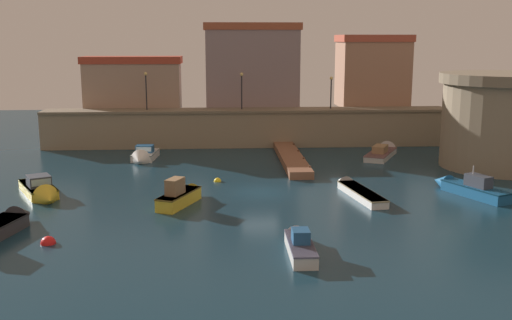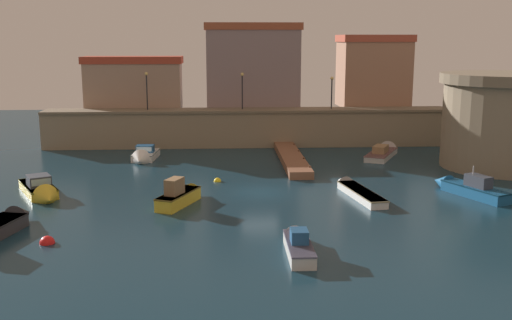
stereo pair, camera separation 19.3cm
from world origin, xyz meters
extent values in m
plane|color=#112D3D|center=(0.00, 0.00, 0.00)|extent=(99.97, 99.97, 0.00)
cube|color=gray|center=(0.00, 18.08, 1.67)|extent=(38.84, 2.83, 3.34)
cube|color=#73644F|center=(0.00, 18.08, 3.46)|extent=(38.84, 3.13, 0.24)
cube|color=#A2826D|center=(-11.28, 21.20, 5.58)|extent=(9.36, 3.40, 4.48)
cube|color=#A73C29|center=(-11.28, 21.20, 8.17)|extent=(9.73, 3.54, 0.70)
cube|color=gray|center=(0.61, 21.32, 7.20)|extent=(9.23, 3.65, 7.72)
cube|color=#A34F33|center=(0.61, 21.32, 11.41)|extent=(9.60, 3.80, 0.70)
cube|color=#A6765C|center=(13.04, 22.04, 6.62)|extent=(6.83, 5.09, 6.57)
cube|color=#B14C37|center=(13.04, 22.04, 10.26)|extent=(7.11, 5.30, 0.70)
cylinder|color=gray|center=(20.03, 6.98, 3.37)|extent=(9.67, 9.67, 6.74)
cylinder|color=#776852|center=(20.03, 6.98, 7.14)|extent=(10.44, 10.44, 0.80)
cube|color=brown|center=(3.30, 10.02, 0.30)|extent=(1.83, 13.29, 0.59)
cylinder|color=brown|center=(4.12, 15.00, 0.35)|extent=(0.20, 0.20, 0.70)
cylinder|color=brown|center=(4.12, 11.68, 0.35)|extent=(0.20, 0.20, 0.70)
cylinder|color=brown|center=(4.12, 8.36, 0.35)|extent=(0.20, 0.20, 0.70)
cylinder|color=brown|center=(4.12, 5.04, 0.35)|extent=(0.20, 0.20, 0.70)
cylinder|color=black|center=(-9.62, 18.08, 5.20)|extent=(0.12, 0.12, 3.25)
sphere|color=#F9D172|center=(-9.62, 18.08, 6.98)|extent=(0.32, 0.32, 0.32)
cylinder|color=black|center=(-0.58, 18.08, 5.16)|extent=(0.12, 0.12, 3.17)
sphere|color=#F9D172|center=(-0.58, 18.08, 6.90)|extent=(0.32, 0.32, 0.32)
cylinder|color=black|center=(8.05, 18.08, 4.96)|extent=(0.12, 0.12, 2.77)
sphere|color=#F9D172|center=(8.05, 18.08, 6.50)|extent=(0.32, 0.32, 0.32)
cube|color=silver|center=(1.11, -12.13, 0.33)|extent=(1.16, 3.99, 0.66)
cone|color=silver|center=(1.12, -9.63, 0.33)|extent=(1.09, 1.12, 1.08)
cube|color=#545269|center=(1.11, -12.13, 0.62)|extent=(1.18, 4.07, 0.08)
cube|color=navy|center=(1.11, -12.14, 0.97)|extent=(0.82, 1.02, 0.63)
cube|color=#99B7C6|center=(1.11, -11.63, 1.00)|extent=(0.73, 0.06, 0.38)
cube|color=gold|center=(-5.28, -2.98, 0.41)|extent=(2.67, 4.06, 0.83)
cone|color=gold|center=(-4.28, -0.73, 0.41)|extent=(1.47, 1.46, 1.12)
cube|color=brown|center=(-5.28, -2.98, 0.79)|extent=(2.72, 4.14, 0.08)
cube|color=olive|center=(-5.46, -3.41, 1.33)|extent=(1.22, 1.53, 1.00)
cube|color=#99B7C6|center=(-5.19, -2.79, 1.38)|extent=(0.63, 0.32, 0.60)
cube|color=gold|center=(-14.88, 0.46, 0.32)|extent=(3.61, 4.81, 0.63)
cone|color=gold|center=(-13.55, -2.07, 0.32)|extent=(2.01, 1.87, 1.61)
cube|color=#565513|center=(-14.88, 0.46, 0.59)|extent=(3.68, 4.90, 0.08)
cube|color=#333842|center=(-14.67, 0.07, 0.99)|extent=(1.91, 1.96, 0.72)
cube|color=#99B7C6|center=(-14.33, -0.59, 1.03)|extent=(1.12, 0.63, 0.43)
cone|color=#333338|center=(-13.88, -5.83, 0.36)|extent=(1.79, 1.72, 1.49)
cube|color=#195689|center=(14.00, -2.04, 0.36)|extent=(3.13, 4.95, 0.72)
cone|color=#195689|center=(12.78, 0.76, 0.36)|extent=(1.68, 1.74, 1.24)
cube|color=#082C41|center=(14.00, -2.04, 0.68)|extent=(3.19, 5.05, 0.08)
cube|color=#333842|center=(14.08, -2.22, 1.11)|extent=(1.46, 1.90, 0.77)
cube|color=#99B7C6|center=(13.74, -1.44, 1.15)|extent=(0.72, 0.36, 0.46)
cylinder|color=#B2B2B7|center=(13.89, -1.79, 1.38)|extent=(0.08, 0.08, 1.31)
cube|color=white|center=(-9.16, 12.10, 0.31)|extent=(2.10, 3.76, 0.61)
cone|color=white|center=(-9.37, 9.84, 0.31)|extent=(1.78, 1.16, 1.69)
cube|color=slate|center=(-9.16, 12.10, 0.57)|extent=(2.15, 3.84, 0.08)
cube|color=navy|center=(-9.17, 11.97, 0.92)|extent=(1.54, 1.11, 0.62)
cube|color=#99B7C6|center=(-9.22, 11.48, 0.95)|extent=(1.31, 0.18, 0.37)
cube|color=white|center=(6.50, -1.91, 0.26)|extent=(2.12, 5.81, 0.52)
cone|color=white|center=(5.90, 1.54, 0.26)|extent=(1.33, 1.57, 1.11)
cube|color=#857957|center=(6.50, -1.91, 0.48)|extent=(2.17, 5.93, 0.08)
cube|color=silver|center=(11.34, 11.41, 0.27)|extent=(4.04, 5.64, 0.54)
cone|color=silver|center=(12.91, 14.41, 0.27)|extent=(2.08, 1.99, 1.61)
cube|color=#7D5455|center=(11.34, 11.41, 0.50)|extent=(4.12, 5.75, 0.08)
cube|color=olive|center=(11.16, 11.07, 0.84)|extent=(1.79, 2.16, 0.60)
cube|color=#99B7C6|center=(11.60, 11.91, 0.87)|extent=(0.85, 0.48, 0.36)
sphere|color=yellow|center=(-2.90, 3.30, 0.00)|extent=(0.55, 0.55, 0.55)
sphere|color=red|center=(-11.43, -9.71, 0.00)|extent=(0.77, 0.77, 0.77)
camera|label=1|loc=(-2.65, -39.04, 10.14)|focal=41.87mm
camera|label=2|loc=(-2.46, -39.05, 10.14)|focal=41.87mm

